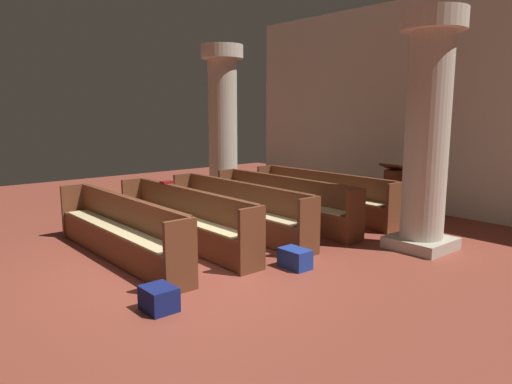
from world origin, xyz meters
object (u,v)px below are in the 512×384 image
(pew_row_3, at_px, (184,216))
(pew_row_2, at_px, (238,207))
(pillar_aisle_side, at_px, (427,129))
(kneeler_box_blue, at_px, (295,258))
(pew_row_1, at_px, (283,200))
(lectern, at_px, (393,194))
(pew_row_4, at_px, (119,227))
(kneeler_box_navy, at_px, (159,299))
(pillar_far_side, at_px, (223,123))
(hymn_book, at_px, (167,182))
(pew_row_0, at_px, (322,193))

(pew_row_3, bearing_deg, pew_row_2, 90.00)
(pillar_aisle_side, xyz_separation_m, kneeler_box_blue, (-0.62, -2.19, -1.74))
(pew_row_1, xyz_separation_m, lectern, (0.89, 2.28, -0.02))
(pew_row_4, bearing_deg, kneeler_box_navy, -13.40)
(pillar_far_side, bearing_deg, pillar_aisle_side, 0.90)
(lectern, height_order, kneeler_box_navy, lectern)
(pew_row_3, relative_size, pew_row_4, 1.00)
(pew_row_4, bearing_deg, lectern, 80.91)
(lectern, xyz_separation_m, hymn_book, (-1.73, -4.29, 0.46))
(pew_row_4, height_order, kneeler_box_blue, pew_row_4)
(pew_row_2, distance_m, pew_row_4, 2.20)
(pillar_aisle_side, bearing_deg, pew_row_3, -133.14)
(pillar_aisle_side, xyz_separation_m, lectern, (-1.69, 1.73, -1.42))
(pillar_far_side, height_order, lectern, pillar_far_side)
(lectern, bearing_deg, pew_row_1, -111.37)
(pew_row_3, distance_m, pillar_aisle_side, 4.02)
(pew_row_2, height_order, kneeler_box_blue, pew_row_2)
(pew_row_1, distance_m, lectern, 2.45)
(pew_row_4, bearing_deg, pillar_far_side, 123.84)
(kneeler_box_navy, relative_size, kneeler_box_blue, 0.88)
(pew_row_0, height_order, pew_row_4, same)
(pillar_aisle_side, bearing_deg, pew_row_4, -123.80)
(pew_row_4, relative_size, hymn_book, 16.90)
(pew_row_4, height_order, lectern, lectern)
(lectern, bearing_deg, kneeler_box_navy, -79.60)
(lectern, bearing_deg, pillar_far_side, -152.15)
(pew_row_2, distance_m, pillar_far_side, 3.29)
(lectern, bearing_deg, pillar_aisle_side, -45.70)
(pew_row_4, distance_m, hymn_book, 1.60)
(pew_row_0, height_order, pew_row_2, same)
(pew_row_3, relative_size, pillar_aisle_side, 0.97)
(kneeler_box_blue, bearing_deg, hymn_book, -172.47)
(pillar_far_side, xyz_separation_m, kneeler_box_blue, (4.49, -2.11, -1.74))
(pillar_far_side, distance_m, kneeler_box_navy, 6.45)
(pew_row_4, bearing_deg, pew_row_1, 90.00)
(pew_row_2, bearing_deg, pew_row_3, -90.00)
(pew_row_1, height_order, lectern, lectern)
(kneeler_box_navy, bearing_deg, pew_row_2, 126.84)
(pew_row_4, distance_m, kneeler_box_blue, 2.59)
(pew_row_3, height_order, pillar_aisle_side, pillar_aisle_side)
(pew_row_2, xyz_separation_m, pillar_aisle_side, (2.58, 1.65, 1.40))
(pew_row_0, relative_size, pew_row_1, 1.00)
(pew_row_0, distance_m, pew_row_3, 3.30)
(pew_row_1, distance_m, kneeler_box_navy, 4.29)
(lectern, relative_size, hymn_book, 5.21)
(pew_row_4, distance_m, kneeler_box_navy, 2.09)
(pew_row_0, distance_m, lectern, 1.48)
(pew_row_4, xyz_separation_m, pillar_far_side, (-2.53, 3.77, 1.40))
(pew_row_4, xyz_separation_m, kneeler_box_blue, (1.96, 1.66, -0.34))
(pew_row_0, distance_m, kneeler_box_navy, 5.28)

